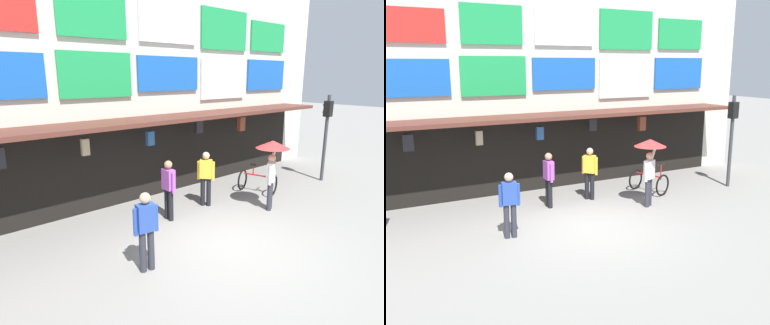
# 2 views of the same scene
# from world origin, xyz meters

# --- Properties ---
(ground_plane) EXTENTS (80.00, 80.00, 0.00)m
(ground_plane) POSITION_xyz_m (0.00, 0.00, 0.00)
(ground_plane) COLOR gray
(shopfront) EXTENTS (18.00, 2.60, 8.00)m
(shopfront) POSITION_xyz_m (0.00, 4.57, 3.96)
(shopfront) COLOR beige
(shopfront) RESTS_ON ground
(traffic_light_far) EXTENTS (0.30, 0.33, 3.20)m
(traffic_light_far) POSITION_xyz_m (6.31, 1.22, 2.14)
(traffic_light_far) COLOR #38383D
(traffic_light_far) RESTS_ON ground
(bicycle_parked) EXTENTS (1.04, 1.32, 1.05)m
(bicycle_parked) POSITION_xyz_m (3.35, 1.89, 0.39)
(bicycle_parked) COLOR black
(bicycle_parked) RESTS_ON ground
(pedestrian_in_black) EXTENTS (0.40, 0.43, 1.68)m
(pedestrian_in_black) POSITION_xyz_m (1.22, 2.16, 0.95)
(pedestrian_in_black) COLOR black
(pedestrian_in_black) RESTS_ON ground
(pedestrian_in_red) EXTENTS (0.23, 0.53, 1.68)m
(pedestrian_in_red) POSITION_xyz_m (-0.26, 2.04, 0.95)
(pedestrian_in_red) COLOR black
(pedestrian_in_red) RESTS_ON ground
(pedestrian_in_green) EXTENTS (0.52, 0.28, 1.68)m
(pedestrian_in_green) POSITION_xyz_m (-2.09, 0.30, 0.95)
(pedestrian_in_green) COLOR #2D2D38
(pedestrian_in_green) RESTS_ON ground
(pedestrian_with_umbrella) EXTENTS (0.96, 0.96, 2.08)m
(pedestrian_with_umbrella) POSITION_xyz_m (2.46, 0.71, 1.64)
(pedestrian_with_umbrella) COLOR #2D2D38
(pedestrian_with_umbrella) RESTS_ON ground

